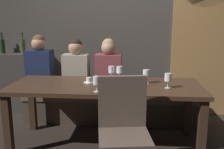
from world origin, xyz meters
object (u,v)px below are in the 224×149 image
chair_near_side (123,125)px  diner_bearded (76,67)px  banquette_bench (111,107)px  diner_redhead (40,65)px  wine_bottle_pale_label (23,46)px  wine_glass_center_back (111,70)px  dessert_plate (125,81)px  wine_glass_center_front (119,70)px  wine_glass_near_right (146,74)px  diner_far_end (108,68)px  espresso_cup (89,81)px  wine_glass_far_left (97,81)px  wine_glass_end_right (168,78)px  dining_table (105,92)px  wine_bottle_dark_red (2,46)px

chair_near_side → diner_bearded: diner_bearded is taller
banquette_bench → diner_redhead: (-1.02, -0.02, 0.61)m
diner_redhead → wine_bottle_pale_label: bearing=137.0°
wine_glass_center_back → diner_bearded: bearing=144.3°
dessert_plate → diner_bearded: bearing=142.7°
wine_glass_center_front → wine_glass_near_right: bearing=-31.2°
wine_glass_near_right → chair_near_side: bearing=-105.9°
diner_far_end → wine_glass_center_back: 0.40m
chair_near_side → dessert_plate: chair_near_side is taller
wine_glass_center_front → espresso_cup: size_ratio=1.37×
banquette_bench → espresso_cup: (-0.21, -0.63, 0.54)m
wine_bottle_pale_label → wine_glass_far_left: 1.92m
espresso_cup → diner_far_end: bearing=73.9°
chair_near_side → diner_far_end: diner_far_end is taller
wine_glass_far_left → espresso_cup: (-0.15, 0.38, -0.09)m
wine_bottle_pale_label → wine_glass_end_right: (2.10, -1.14, -0.21)m
banquette_bench → wine_glass_center_back: (0.05, -0.41, 0.62)m
wine_glass_center_front → wine_glass_near_right: size_ratio=1.00×
dining_table → wine_glass_center_back: 0.36m
dining_table → wine_bottle_pale_label: (-1.41, 1.04, 0.42)m
diner_bearded → wine_glass_end_right: bearing=-33.2°
dining_table → wine_glass_center_back: wine_glass_center_back is taller
banquette_bench → wine_glass_center_front: size_ratio=15.24×
wine_glass_center_front → espresso_cup: bearing=-148.3°
diner_bearded → wine_bottle_dark_red: 1.32m
wine_glass_center_back → espresso_cup: bearing=-138.8°
wine_glass_end_right → wine_glass_far_left: bearing=-164.6°
wine_bottle_pale_label → wine_glass_far_left: size_ratio=1.99×
diner_far_end → dessert_plate: size_ratio=4.05×
diner_bearded → wine_bottle_pale_label: size_ratio=2.35×
banquette_bench → chair_near_side: bearing=-80.5°
wine_glass_center_front → wine_glass_center_back: 0.10m
dessert_plate → diner_far_end: bearing=114.7°
chair_near_side → wine_glass_end_right: 0.83m
banquette_bench → wine_glass_end_right: bearing=-49.0°
wine_bottle_dark_red → dessert_plate: bearing=-24.8°
wine_glass_center_front → espresso_cup: 0.42m
wine_bottle_pale_label → wine_glass_center_front: size_ratio=1.99×
chair_near_side → wine_glass_center_front: 1.06m
diner_far_end → wine_glass_near_right: bearing=-49.8°
diner_bearded → espresso_cup: size_ratio=6.39×
diner_far_end → espresso_cup: 0.64m
chair_near_side → diner_bearded: (-0.73, 1.40, 0.25)m
chair_near_side → diner_bearded: 1.59m
banquette_bench → dessert_plate: bearing=-68.4°
diner_redhead → wine_glass_near_right: bearing=-21.4°
dining_table → dessert_plate: 0.28m
diner_far_end → wine_glass_end_right: bearing=-47.3°
wine_bottle_dark_red → dessert_plate: 2.19m
dining_table → wine_glass_near_right: 0.52m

